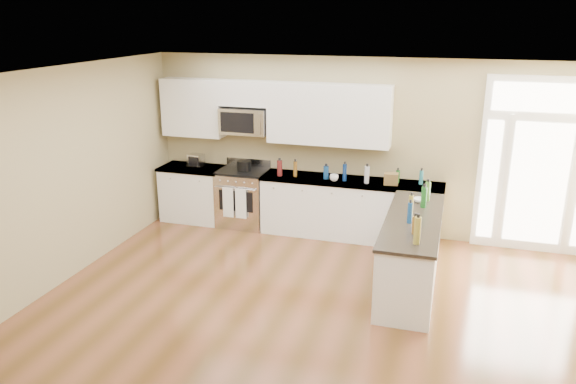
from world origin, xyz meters
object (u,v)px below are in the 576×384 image
Objects in this scene: stockpot at (244,165)px; toaster_oven at (196,160)px; peninsula_cabinet at (411,254)px; kitchen_range at (243,197)px.

toaster_oven is (-0.90, 0.06, 0.00)m from stockpot.
stockpot is at bearing 5.29° from toaster_oven.
kitchen_range is (-2.90, 1.45, 0.04)m from peninsula_cabinet.
toaster_oven is (-0.87, 0.07, 0.56)m from kitchen_range.
peninsula_cabinet is 9.92× the size of stockpot.
peninsula_cabinet is 4.10m from toaster_oven.
stockpot is 0.90m from toaster_oven.
toaster_oven reaches higher than stockpot.
stockpot reaches higher than peninsula_cabinet.
peninsula_cabinet is 9.58× the size of toaster_oven.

